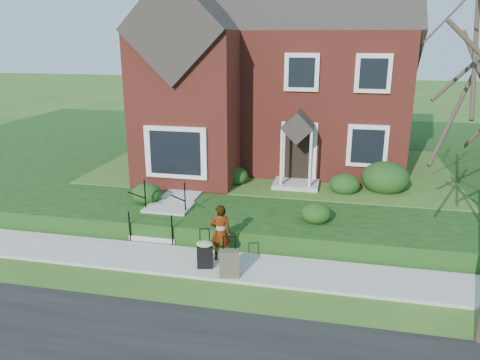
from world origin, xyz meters
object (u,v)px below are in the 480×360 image
(front_steps, at_px, (163,217))
(suitcase_olive, at_px, (229,263))
(woman, at_px, (220,232))
(suitcase_black, at_px, (205,253))

(front_steps, xyz_separation_m, suitcase_olive, (2.67, -2.44, -0.04))
(front_steps, relative_size, suitcase_olive, 1.92)
(woman, bearing_deg, suitcase_olive, 103.39)
(suitcase_olive, bearing_deg, woman, 104.45)
(front_steps, bearing_deg, suitcase_black, -47.40)
(woman, distance_m, suitcase_olive, 1.06)
(front_steps, xyz_separation_m, woman, (2.23, -1.58, 0.37))
(front_steps, height_order, suitcase_olive, front_steps)
(woman, height_order, suitcase_black, woman)
(woman, bearing_deg, front_steps, -49.36)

